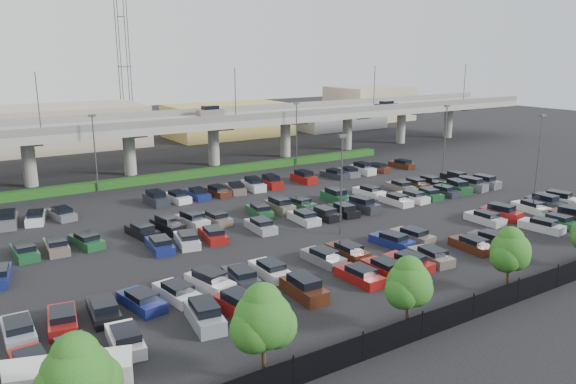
{
  "coord_description": "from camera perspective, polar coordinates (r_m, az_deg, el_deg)",
  "views": [
    {
      "loc": [
        -34.33,
        -51.09,
        18.23
      ],
      "look_at": [
        0.84,
        3.15,
        2.0
      ],
      "focal_mm": 35.0,
      "sensor_mm": 36.0,
      "label": 1
    }
  ],
  "objects": [
    {
      "name": "shuttle_bus",
      "position": [
        33.67,
        -21.62,
        -17.36
      ],
      "size": [
        7.29,
        4.45,
        2.21
      ],
      "color": "silver",
      "rests_on": "ground"
    },
    {
      "name": "comm_tower",
      "position": [
        130.86,
        -16.31,
        12.4
      ],
      "size": [
        2.4,
        2.4,
        30.0
      ],
      "color": "#45454A",
      "rests_on": "ground"
    },
    {
      "name": "ground",
      "position": [
        64.19,
        0.9,
        -2.41
      ],
      "size": [
        280.0,
        280.0,
        0.0
      ],
      "primitive_type": "plane",
      "color": "black"
    },
    {
      "name": "hedge",
      "position": [
        85.33,
        -8.49,
        1.98
      ],
      "size": [
        66.0,
        1.6,
        1.1
      ],
      "primitive_type": "cube",
      "color": "#1A4012",
      "rests_on": "ground"
    },
    {
      "name": "distant_buildings",
      "position": [
        123.04,
        -10.5,
        7.1
      ],
      "size": [
        138.0,
        24.0,
        9.0
      ],
      "color": "gray",
      "rests_on": "ground"
    },
    {
      "name": "light_poles",
      "position": [
        62.25,
        -3.27,
        2.96
      ],
      "size": [
        66.9,
        48.38,
        10.3
      ],
      "color": "#45454A",
      "rests_on": "ground"
    },
    {
      "name": "overpass",
      "position": [
        90.5,
        -10.65,
        6.71
      ],
      "size": [
        150.0,
        13.0,
        15.8
      ],
      "color": "gray",
      "rests_on": "ground"
    },
    {
      "name": "fence",
      "position": [
        44.81,
        21.51,
        -9.69
      ],
      "size": [
        70.0,
        0.1,
        2.0
      ],
      "color": "black",
      "rests_on": "ground"
    },
    {
      "name": "tree_row",
      "position": [
        45.24,
        20.86,
        -5.84
      ],
      "size": [
        65.07,
        3.66,
        5.94
      ],
      "color": "#332316",
      "rests_on": "ground"
    },
    {
      "name": "parked_cars",
      "position": [
        61.3,
        2.94,
        -2.63
      ],
      "size": [
        63.19,
        41.6,
        1.67
      ],
      "color": "maroon",
      "rests_on": "ground"
    }
  ]
}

